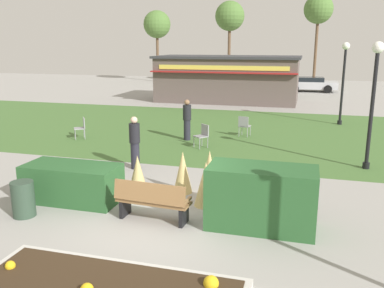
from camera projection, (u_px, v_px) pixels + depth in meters
The scene contains 23 objects.
ground_plane at pixel (160, 224), 9.21m from camera, with size 80.00×80.00×0.00m, color #999691.
lawn_patch at pixel (237, 131), 18.85m from camera, with size 36.00×12.00×0.01m, color #446B33.
park_bench at pixel (152, 201), 9.24m from camera, with size 1.73×0.64×0.95m.
hedge_left at pixel (72, 183), 10.45m from camera, with size 2.41×1.10×0.95m, color #28562B.
hedge_right at pixel (261, 198), 8.89m from camera, with size 2.31×1.10×1.36m, color #28562B.
ornamental_grass_behind_left at pixel (206, 184), 10.11m from camera, with size 0.57×0.57×1.13m, color tan.
ornamental_grass_behind_right at pixel (183, 172), 11.03m from camera, with size 0.51×0.51×1.14m, color tan.
ornamental_grass_behind_center at pixel (209, 177), 10.29m from camera, with size 0.59×0.59×1.35m, color tan.
ornamental_grass_behind_far at pixel (138, 174), 11.10m from camera, with size 0.52×0.52×1.01m, color tan.
lamppost_mid at pixel (374, 90), 12.68m from camera, with size 0.36×0.36×3.98m.
lamppost_far at pixel (344, 73), 19.93m from camera, with size 0.36×0.36×3.98m.
trash_bin at pixel (23, 199), 9.52m from camera, with size 0.52×0.52×0.84m, color #2D4233.
food_kiosk at pixel (228, 79), 28.44m from camera, with size 9.71×4.67×3.10m.
cafe_chair_west at pixel (82, 126), 17.33m from camera, with size 0.61×0.61×0.89m.
cafe_chair_east at pixel (244, 125), 17.72m from camera, with size 0.52×0.52×0.89m.
cafe_chair_center at pixel (203, 134), 15.85m from camera, with size 0.62×0.62×0.89m.
person_strolling at pixel (135, 142), 13.09m from camera, with size 0.34×0.34×1.69m.
person_standing at pixel (187, 120), 17.00m from camera, with size 0.34×0.34×1.69m.
parked_car_west_slot at pixel (247, 82), 35.86m from camera, with size 4.31×2.26×1.20m.
parked_car_center_slot at pixel (310, 84), 34.47m from camera, with size 4.28×2.21×1.20m.
tree_left_bg at pixel (318, 10), 39.98m from camera, with size 2.80×2.80×8.57m.
tree_right_bg at pixel (157, 25), 42.56m from camera, with size 2.80×2.80×7.25m.
tree_center_bg at pixel (230, 17), 39.35m from camera, with size 2.80×2.80×7.87m.
Camera 1 is at (2.98, -8.02, 3.91)m, focal length 38.64 mm.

